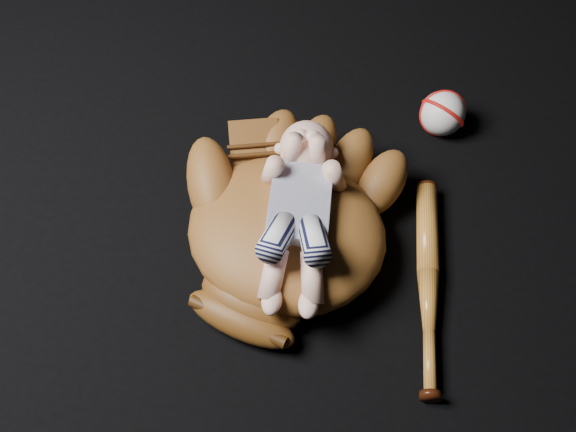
{
  "coord_description": "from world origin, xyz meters",
  "views": [
    {
      "loc": [
        0.09,
        -0.74,
        1.04
      ],
      "look_at": [
        0.04,
        -0.07,
        0.08
      ],
      "focal_mm": 45.0,
      "sensor_mm": 36.0,
      "label": 1
    }
  ],
  "objects_px": {
    "baseball_glove": "(287,226)",
    "baseball": "(443,113)",
    "baseball_bat": "(428,285)",
    "newborn_baby": "(299,215)"
  },
  "relations": [
    {
      "from": "baseball_bat",
      "to": "newborn_baby",
      "type": "bearing_deg",
      "value": 167.52
    },
    {
      "from": "newborn_baby",
      "to": "baseball",
      "type": "xyz_separation_m",
      "value": [
        0.25,
        0.31,
        -0.08
      ]
    },
    {
      "from": "baseball_bat",
      "to": "baseball_glove",
      "type": "bearing_deg",
      "value": 166.08
    },
    {
      "from": "baseball_glove",
      "to": "baseball",
      "type": "xyz_separation_m",
      "value": [
        0.27,
        0.3,
        -0.03
      ]
    },
    {
      "from": "baseball_glove",
      "to": "baseball_bat",
      "type": "relative_size",
      "value": 1.18
    },
    {
      "from": "baseball_glove",
      "to": "baseball",
      "type": "height_order",
      "value": "baseball_glove"
    },
    {
      "from": "newborn_baby",
      "to": "baseball_bat",
      "type": "height_order",
      "value": "newborn_baby"
    },
    {
      "from": "baseball_glove",
      "to": "baseball",
      "type": "bearing_deg",
      "value": 69.63
    },
    {
      "from": "baseball",
      "to": "newborn_baby",
      "type": "bearing_deg",
      "value": -128.81
    },
    {
      "from": "baseball_bat",
      "to": "baseball",
      "type": "relative_size",
      "value": 4.65
    }
  ]
}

